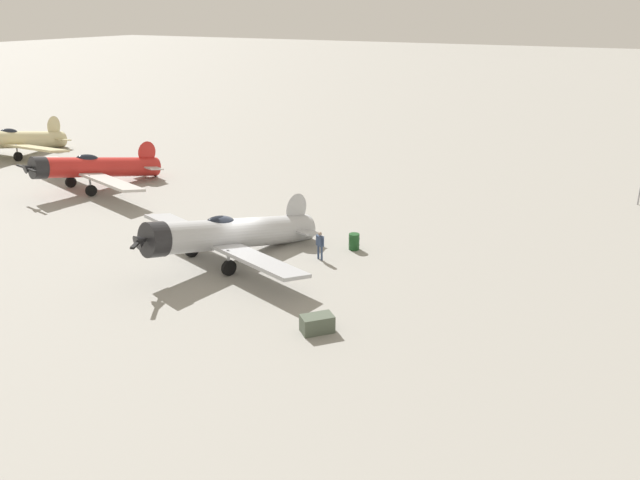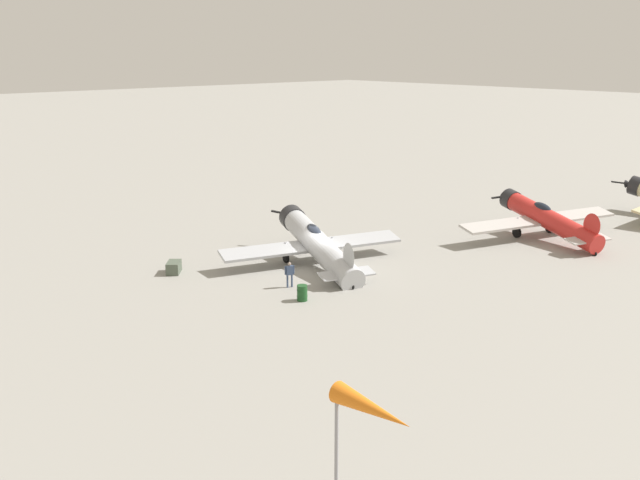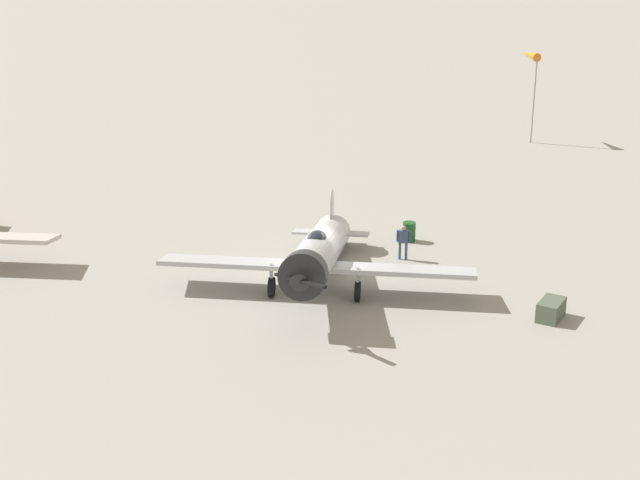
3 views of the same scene
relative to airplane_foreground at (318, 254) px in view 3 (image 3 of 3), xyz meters
name	(u,v)px [view 3 (image 3 of 3)]	position (x,y,z in m)	size (l,w,h in m)	color
ground_plane	(320,281)	(-0.17, -0.49, -1.41)	(400.00, 400.00, 0.00)	gray
airplane_foreground	(318,254)	(0.00, 0.00, 0.00)	(12.36, 11.45, 3.41)	#B7BABF
ground_crew_mechanic	(403,239)	(-4.19, -2.24, -0.47)	(0.57, 0.35, 1.55)	#384766
equipment_crate	(551,310)	(-7.84, 4.77, -1.04)	(1.45, 1.50, 0.73)	#4C5647
fuel_drum	(409,232)	(-5.13, -4.45, -0.96)	(0.62, 0.62, 0.90)	#19471E
windsock_mast	(530,58)	(-18.35, -22.15, 3.92)	(0.62, 2.37, 5.80)	gray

